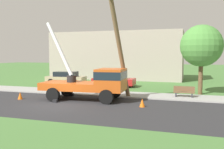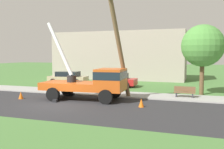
# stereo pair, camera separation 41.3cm
# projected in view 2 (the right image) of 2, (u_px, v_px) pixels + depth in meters

# --- Properties ---
(ground_plane) EXTENTS (120.00, 120.00, 0.00)m
(ground_plane) POSITION_uv_depth(u_px,v_px,m) (114.00, 84.00, 28.19)
(ground_plane) COLOR #477538
(road_asphalt) EXTENTS (80.00, 7.66, 0.01)m
(road_asphalt) POSITION_uv_depth(u_px,v_px,m) (58.00, 104.00, 16.88)
(road_asphalt) COLOR #2B2B2D
(road_asphalt) RESTS_ON ground
(sidewalk_strip) EXTENTS (80.00, 2.80, 0.10)m
(sidewalk_strip) POSITION_uv_depth(u_px,v_px,m) (89.00, 93.00, 21.80)
(sidewalk_strip) COLOR #9E9E99
(sidewalk_strip) RESTS_ON ground
(utility_truck) EXTENTS (6.90, 3.21, 5.98)m
(utility_truck) POSITION_uv_depth(u_px,v_px,m) (94.00, 81.00, 18.38)
(utility_truck) COLOR #C65119
(utility_truck) RESTS_ON ground
(leaning_utility_pole) EXTENTS (1.11, 3.75, 8.54)m
(leaning_utility_pole) POSITION_uv_depth(u_px,v_px,m) (118.00, 41.00, 18.05)
(leaning_utility_pole) COLOR brown
(leaning_utility_pole) RESTS_ON ground
(traffic_cone_ahead) EXTENTS (0.36, 0.36, 0.56)m
(traffic_cone_ahead) POSITION_uv_depth(u_px,v_px,m) (141.00, 103.00, 16.03)
(traffic_cone_ahead) COLOR orange
(traffic_cone_ahead) RESTS_ON ground
(traffic_cone_behind) EXTENTS (0.36, 0.36, 0.56)m
(traffic_cone_behind) POSITION_uv_depth(u_px,v_px,m) (21.00, 95.00, 18.97)
(traffic_cone_behind) COLOR orange
(traffic_cone_behind) RESTS_ON ground
(parked_sedan_tan) EXTENTS (4.53, 2.25, 1.42)m
(parked_sedan_tan) POSITION_uv_depth(u_px,v_px,m) (68.00, 78.00, 28.64)
(parked_sedan_tan) COLOR tan
(parked_sedan_tan) RESTS_ON ground
(parked_sedan_red) EXTENTS (4.40, 2.02, 1.42)m
(parked_sedan_red) POSITION_uv_depth(u_px,v_px,m) (115.00, 80.00, 26.20)
(parked_sedan_red) COLOR #B21E1E
(parked_sedan_red) RESTS_ON ground
(park_bench) EXTENTS (1.60, 0.45, 0.90)m
(park_bench) POSITION_uv_depth(u_px,v_px,m) (185.00, 92.00, 19.25)
(park_bench) COLOR brown
(park_bench) RESTS_ON ground
(roadside_tree_near) EXTENTS (3.50, 3.50, 5.85)m
(roadside_tree_near) POSITION_uv_depth(u_px,v_px,m) (203.00, 46.00, 20.67)
(roadside_tree_near) COLOR brown
(roadside_tree_near) RESTS_ON ground
(lowrise_building_backdrop) EXTENTS (18.00, 6.00, 6.40)m
(lowrise_building_backdrop) POSITION_uv_depth(u_px,v_px,m) (119.00, 56.00, 35.04)
(lowrise_building_backdrop) COLOR #A5998C
(lowrise_building_backdrop) RESTS_ON ground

